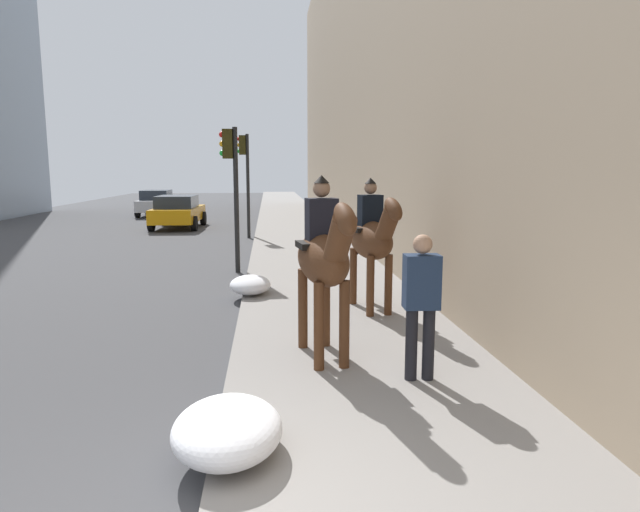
% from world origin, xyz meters
% --- Properties ---
extents(mounted_horse_near, '(2.15, 0.79, 2.35)m').
position_xyz_m(mounted_horse_near, '(3.58, -1.22, 1.45)').
color(mounted_horse_near, '#4C2B16').
rests_on(mounted_horse_near, sidewalk_slab).
extents(mounted_horse_far, '(2.14, 0.80, 2.29)m').
position_xyz_m(mounted_horse_far, '(6.02, -2.29, 1.39)').
color(mounted_horse_far, '#4C2B16').
rests_on(mounted_horse_far, sidewalk_slab).
extents(pedestrian_greeting, '(0.27, 0.41, 1.70)m').
position_xyz_m(pedestrian_greeting, '(2.76, -2.25, 1.10)').
color(pedestrian_greeting, black).
rests_on(pedestrian_greeting, sidewalk_slab).
extents(car_near_lane, '(4.25, 1.90, 1.44)m').
position_xyz_m(car_near_lane, '(28.59, 5.66, 0.74)').
color(car_near_lane, '#B7BABF').
rests_on(car_near_lane, ground).
extents(car_mid_lane, '(4.15, 2.11, 1.44)m').
position_xyz_m(car_mid_lane, '(21.56, 3.42, 0.75)').
color(car_mid_lane, orange).
rests_on(car_mid_lane, ground).
extents(traffic_light_near_curb, '(0.20, 0.44, 3.56)m').
position_xyz_m(traffic_light_near_curb, '(10.50, 0.34, 2.40)').
color(traffic_light_near_curb, black).
rests_on(traffic_light_near_curb, ground).
extents(traffic_light_far_curb, '(0.20, 0.44, 3.84)m').
position_xyz_m(traffic_light_far_curb, '(17.66, 0.30, 2.58)').
color(traffic_light_far_curb, black).
rests_on(traffic_light_far_curb, ground).
extents(snow_pile_near, '(1.23, 0.95, 0.43)m').
position_xyz_m(snow_pile_near, '(1.24, -0.15, 0.33)').
color(snow_pile_near, white).
rests_on(snow_pile_near, sidewalk_slab).
extents(snow_pile_far, '(1.04, 0.80, 0.36)m').
position_xyz_m(snow_pile_far, '(7.52, -0.15, 0.30)').
color(snow_pile_far, white).
rests_on(snow_pile_far, sidewalk_slab).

